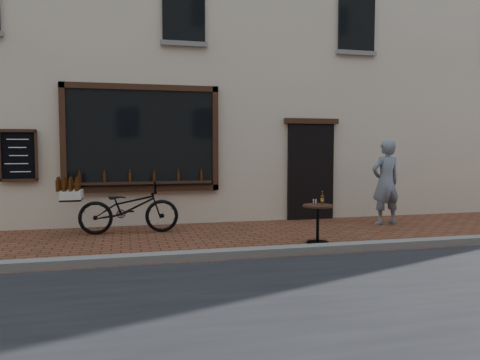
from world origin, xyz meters
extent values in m
plane|color=#58311C|center=(0.00, 0.00, 0.00)|extent=(90.00, 90.00, 0.00)
cube|color=slate|center=(0.00, 0.20, 0.06)|extent=(90.00, 0.25, 0.12)
cube|color=beige|center=(0.00, 6.50, 5.00)|extent=(28.00, 6.00, 10.00)
cube|color=black|center=(-1.90, 3.45, 1.85)|extent=(3.00, 0.06, 2.00)
cube|color=black|center=(-1.90, 3.43, 2.91)|extent=(3.24, 0.10, 0.12)
cube|color=black|center=(-1.90, 3.43, 0.79)|extent=(3.24, 0.10, 0.12)
cube|color=black|center=(-3.46, 3.43, 1.85)|extent=(0.12, 0.10, 2.24)
cube|color=black|center=(-0.34, 3.43, 1.85)|extent=(0.12, 0.10, 2.24)
cube|color=black|center=(-1.90, 3.38, 0.92)|extent=(2.90, 0.16, 0.05)
cube|color=black|center=(1.90, 3.46, 1.10)|extent=(1.10, 0.10, 2.20)
cube|color=black|center=(1.90, 3.43, 2.26)|extent=(1.30, 0.10, 0.12)
cube|color=black|center=(-4.30, 3.44, 1.50)|extent=(0.62, 0.04, 0.92)
cylinder|color=#3D1C07|center=(-3.15, 3.38, 1.04)|extent=(0.06, 0.06, 0.19)
cylinder|color=#3D1C07|center=(-2.65, 3.38, 1.04)|extent=(0.06, 0.06, 0.19)
cylinder|color=#3D1C07|center=(-2.15, 3.38, 1.04)|extent=(0.06, 0.06, 0.19)
cylinder|color=#3D1C07|center=(-1.65, 3.38, 1.04)|extent=(0.06, 0.06, 0.19)
cylinder|color=#3D1C07|center=(-1.15, 3.38, 1.04)|extent=(0.06, 0.06, 0.19)
cylinder|color=#3D1C07|center=(-0.65, 3.38, 1.04)|extent=(0.06, 0.06, 0.19)
cube|color=black|center=(-1.00, 3.46, 4.60)|extent=(0.90, 0.06, 1.40)
cube|color=black|center=(3.00, 3.46, 4.60)|extent=(0.90, 0.06, 1.40)
imported|color=black|center=(-2.19, 2.63, 0.50)|extent=(1.90, 0.69, 0.99)
cube|color=black|center=(-3.24, 2.65, 0.68)|extent=(0.38, 0.53, 0.03)
cube|color=silver|center=(-3.24, 2.65, 0.78)|extent=(0.38, 0.56, 0.15)
cylinder|color=#3D1C07|center=(-3.13, 2.45, 0.96)|extent=(0.06, 0.06, 0.21)
cylinder|color=#3D1C07|center=(-3.24, 2.45, 0.96)|extent=(0.06, 0.06, 0.21)
cylinder|color=#3D1C07|center=(-3.35, 2.45, 0.96)|extent=(0.06, 0.06, 0.21)
cylinder|color=#3D1C07|center=(-3.46, 2.45, 0.96)|extent=(0.06, 0.06, 0.21)
cylinder|color=#3D1C07|center=(-3.13, 2.58, 0.96)|extent=(0.06, 0.06, 0.21)
cylinder|color=#3D1C07|center=(-3.24, 2.58, 0.96)|extent=(0.06, 0.06, 0.21)
cylinder|color=#3D1C07|center=(-3.35, 2.58, 0.96)|extent=(0.06, 0.06, 0.21)
cylinder|color=#3D1C07|center=(-3.46, 2.59, 0.96)|extent=(0.06, 0.06, 0.21)
cylinder|color=#3D1C07|center=(-3.13, 2.71, 0.96)|extent=(0.06, 0.06, 0.21)
cylinder|color=#3D1C07|center=(-3.24, 2.71, 0.96)|extent=(0.06, 0.06, 0.21)
cylinder|color=#3D1C07|center=(-3.35, 2.72, 0.96)|extent=(0.06, 0.06, 0.21)
cylinder|color=#3D1C07|center=(-3.46, 2.72, 0.96)|extent=(0.06, 0.06, 0.21)
cylinder|color=#3D1C07|center=(-3.13, 2.84, 0.96)|extent=(0.06, 0.06, 0.21)
cylinder|color=black|center=(0.97, 0.88, 0.01)|extent=(0.38, 0.38, 0.03)
cylinder|color=black|center=(0.97, 0.88, 0.33)|extent=(0.05, 0.05, 0.61)
cylinder|color=black|center=(0.97, 0.88, 0.65)|extent=(0.52, 0.52, 0.03)
cylinder|color=gold|center=(1.07, 0.93, 0.75)|extent=(0.06, 0.06, 0.05)
cylinder|color=white|center=(0.88, 0.81, 0.73)|extent=(0.07, 0.07, 0.11)
imported|color=slate|center=(3.18, 2.36, 0.91)|extent=(0.71, 0.50, 1.83)
camera|label=1|loc=(-2.27, -6.59, 1.66)|focal=35.00mm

